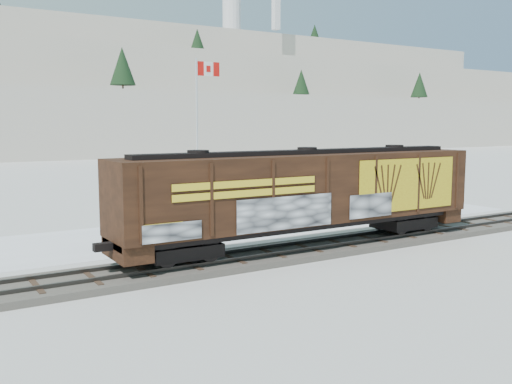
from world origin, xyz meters
TOP-DOWN VIEW (x-y plane):
  - ground at (0.00, 0.00)m, footprint 500.00×500.00m
  - rail_track at (0.00, 0.00)m, footprint 50.00×3.40m
  - parking_strip at (0.00, 7.50)m, footprint 40.00×8.00m
  - hopper_railcar at (0.09, -0.01)m, footprint 18.52×3.06m
  - flagpole at (2.25, 15.77)m, footprint 2.30×0.90m
  - car_silver at (-3.41, 8.24)m, footprint 4.93×2.53m
  - car_white at (-1.88, 6.09)m, footprint 5.26×2.26m
  - car_dark at (11.65, 7.50)m, footprint 4.99×3.28m

SIDE VIEW (x-z plane):
  - ground at x=0.00m, z-range 0.00..0.00m
  - parking_strip at x=0.00m, z-range 0.00..0.03m
  - rail_track at x=0.00m, z-range -0.07..0.36m
  - car_dark at x=11.65m, z-range 0.03..1.37m
  - car_silver at x=-3.41m, z-range 0.03..1.64m
  - car_white at x=-1.88m, z-range 0.03..1.72m
  - hopper_railcar at x=0.09m, z-range 0.69..5.10m
  - flagpole at x=2.25m, z-range -1.44..9.15m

